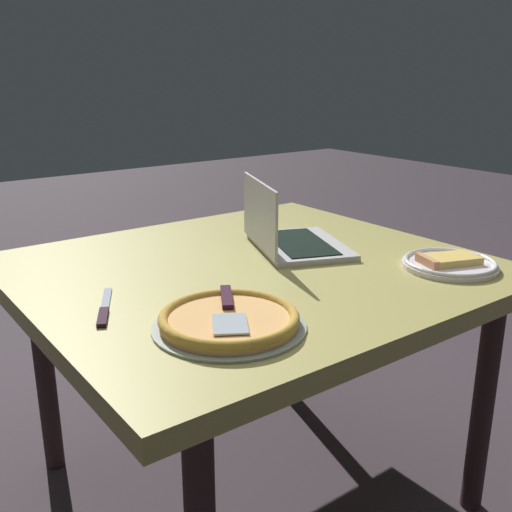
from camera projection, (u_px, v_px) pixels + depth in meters
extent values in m
plane|color=#3D3239|center=(253.00, 483.00, 1.87)|extent=(12.00, 12.00, 0.00)
cube|color=tan|center=(252.00, 273.00, 1.66)|extent=(1.23, 1.12, 0.05)
cylinder|color=#342222|center=(483.00, 406.00, 1.67)|extent=(0.06, 0.06, 0.68)
cylinder|color=#342222|center=(45.00, 373.00, 1.86)|extent=(0.06, 0.06, 0.68)
cylinder|color=#342222|center=(277.00, 305.00, 2.39)|extent=(0.06, 0.06, 0.68)
cube|color=#B5B2B4|center=(300.00, 246.00, 1.80)|extent=(0.35, 0.41, 0.02)
cube|color=black|center=(300.00, 242.00, 1.79)|extent=(0.25, 0.34, 0.00)
cube|color=#B5B2B4|center=(260.00, 214.00, 1.73)|extent=(0.13, 0.32, 0.19)
cube|color=silver|center=(260.00, 214.00, 1.73)|extent=(0.12, 0.29, 0.17)
cylinder|color=white|center=(449.00, 265.00, 1.62)|extent=(0.26, 0.26, 0.01)
torus|color=white|center=(450.00, 262.00, 1.62)|extent=(0.25, 0.25, 0.01)
cube|color=#DBB554|center=(450.00, 259.00, 1.62)|extent=(0.17, 0.13, 0.02)
cube|color=tan|center=(427.00, 262.00, 1.60)|extent=(0.05, 0.09, 0.03)
cylinder|color=#98A397|center=(229.00, 327.00, 1.24)|extent=(0.33, 0.33, 0.01)
cylinder|color=#E8AB62|center=(229.00, 321.00, 1.24)|extent=(0.29, 0.29, 0.02)
torus|color=gold|center=(229.00, 317.00, 1.24)|extent=(0.30, 0.30, 0.02)
cube|color=#ABB9C1|center=(230.00, 324.00, 1.19)|extent=(0.11, 0.12, 0.00)
cube|color=black|center=(227.00, 297.00, 1.33)|extent=(0.09, 0.12, 0.01)
cube|color=#B0B7CD|center=(106.00, 302.00, 1.38)|extent=(0.10, 0.16, 0.00)
cube|color=black|center=(103.00, 317.00, 1.29)|extent=(0.06, 0.10, 0.01)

